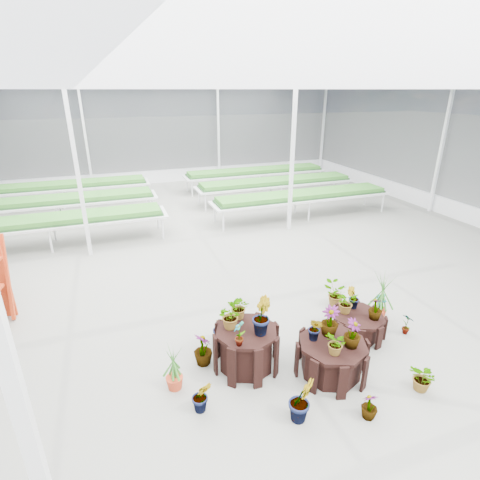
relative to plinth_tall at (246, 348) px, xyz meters
name	(u,v)px	position (x,y,z in m)	size (l,w,h in m)	color
ground_plane	(244,310)	(0.55, 1.58, -0.35)	(24.00, 24.00, 0.00)	gray
greenhouse_shell	(245,204)	(0.55, 1.58, 1.90)	(18.00, 24.00, 4.50)	white
steel_frame	(245,204)	(0.55, 1.58, 1.90)	(18.00, 24.00, 4.50)	silver
nursery_benches	(177,200)	(0.55, 8.78, 0.07)	(16.00, 7.00, 0.84)	silver
plinth_tall	(246,348)	(0.00, 0.00, 0.00)	(1.03, 1.03, 0.70)	black
plinth_mid	(331,358)	(1.20, -0.60, -0.06)	(1.10, 1.10, 0.58)	black
plinth_low	(357,325)	(2.20, 0.10, -0.14)	(0.96, 0.96, 0.43)	black
nursery_plants	(306,327)	(1.05, -0.03, 0.17)	(4.56, 3.06, 1.31)	#316E26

